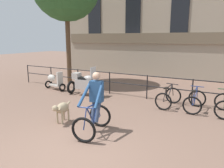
# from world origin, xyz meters

# --- Properties ---
(ground_plane) EXTENTS (60.00, 60.00, 0.00)m
(ground_plane) POSITION_xyz_m (0.00, 0.00, 0.00)
(ground_plane) COLOR #7A5B4C
(canal_railing) EXTENTS (15.05, 0.05, 1.05)m
(canal_railing) POSITION_xyz_m (-0.00, 5.20, 0.71)
(canal_railing) COLOR black
(canal_railing) RESTS_ON ground_plane
(cyclist_with_bike) EXTENTS (0.87, 1.27, 1.70)m
(cyclist_with_bike) POSITION_xyz_m (-0.08, 1.20, 0.76)
(cyclist_with_bike) COLOR black
(cyclist_with_bike) RESTS_ON ground_plane
(dog) EXTENTS (0.32, 0.88, 0.65)m
(dog) POSITION_xyz_m (-1.37, 1.30, 0.46)
(dog) COLOR tan
(dog) RESTS_ON ground_plane
(parked_motorcycle) EXTENTS (1.72, 0.71, 1.35)m
(parked_motorcycle) POSITION_xyz_m (-2.73, 4.38, 0.56)
(parked_motorcycle) COLOR black
(parked_motorcycle) RESTS_ON ground_plane
(parked_bicycle_near_lamp) EXTENTS (0.77, 1.17, 0.86)m
(parked_bicycle_near_lamp) POSITION_xyz_m (1.12, 4.54, 0.36)
(parked_bicycle_near_lamp) COLOR black
(parked_bicycle_near_lamp) RESTS_ON ground_plane
(parked_bicycle_mid_left) EXTENTS (0.68, 1.12, 0.86)m
(parked_bicycle_mid_left) POSITION_xyz_m (2.08, 4.54, 0.36)
(parked_bicycle_mid_left) COLOR black
(parked_bicycle_mid_left) RESTS_ON ground_plane
(parked_bicycle_mid_right) EXTENTS (0.73, 1.15, 0.86)m
(parked_bicycle_mid_right) POSITION_xyz_m (3.05, 4.54, 0.36)
(parked_bicycle_mid_right) COLOR black
(parked_bicycle_mid_right) RESTS_ON ground_plane
(parked_scooter) EXTENTS (1.33, 0.62, 0.96)m
(parked_scooter) POSITION_xyz_m (-4.80, 4.57, 0.46)
(parked_scooter) COLOR black
(parked_scooter) RESTS_ON ground_plane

